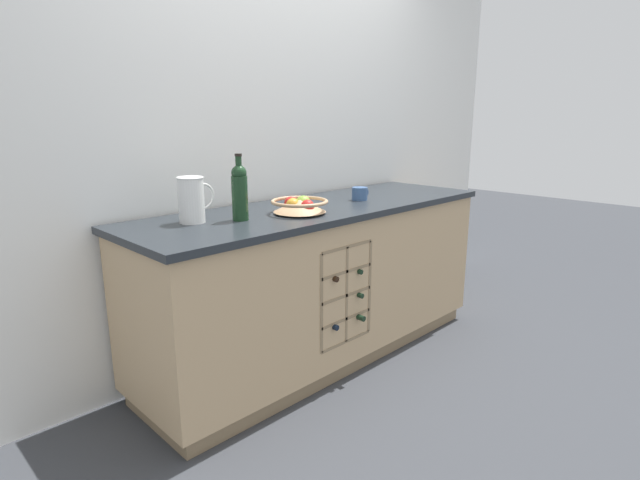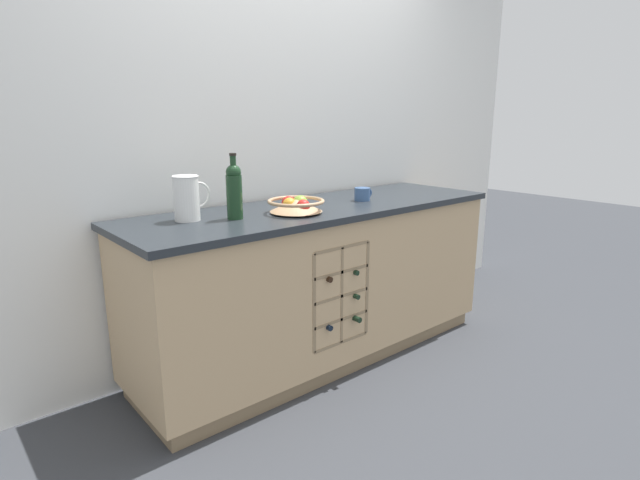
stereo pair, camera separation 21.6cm
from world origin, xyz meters
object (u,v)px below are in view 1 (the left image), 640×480
(white_pitcher, at_px, (192,199))
(fruit_bowl, at_px, (299,205))
(ceramic_mug, at_px, (360,194))
(standing_wine_bottle, at_px, (240,191))

(white_pitcher, bearing_deg, fruit_bowl, -20.15)
(ceramic_mug, distance_m, standing_wine_bottle, 0.85)
(ceramic_mug, relative_size, standing_wine_bottle, 0.40)
(fruit_bowl, height_order, standing_wine_bottle, standing_wine_bottle)
(white_pitcher, bearing_deg, standing_wine_bottle, -30.50)
(white_pitcher, height_order, standing_wine_bottle, standing_wine_bottle)
(fruit_bowl, bearing_deg, ceramic_mug, 5.99)
(fruit_bowl, xyz_separation_m, standing_wine_bottle, (-0.31, 0.07, 0.10))
(fruit_bowl, height_order, ceramic_mug, fruit_bowl)
(white_pitcher, relative_size, ceramic_mug, 1.71)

